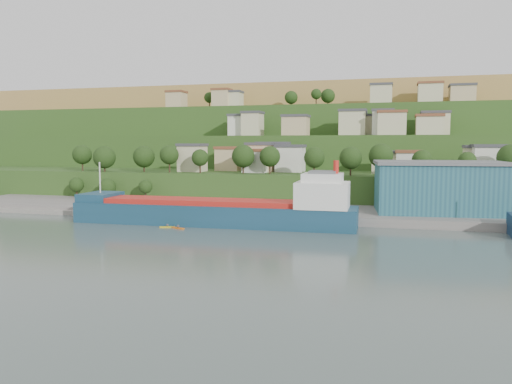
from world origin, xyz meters
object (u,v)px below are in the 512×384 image
(cargo_ship_near, at_px, (221,213))
(kayak_orange, at_px, (178,227))
(caravan, at_px, (85,203))
(warehouse, at_px, (438,187))

(cargo_ship_near, xyz_separation_m, kayak_orange, (-7.72, -7.58, -2.52))
(caravan, distance_m, kayak_orange, 42.71)
(warehouse, bearing_deg, kayak_orange, -159.08)
(kayak_orange, bearing_deg, cargo_ship_near, 67.33)
(warehouse, bearing_deg, caravan, 179.66)
(caravan, bearing_deg, warehouse, 23.18)
(cargo_ship_near, distance_m, warehouse, 54.55)
(caravan, height_order, kayak_orange, caravan)
(cargo_ship_near, height_order, warehouse, cargo_ship_near)
(kayak_orange, bearing_deg, warehouse, 49.30)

